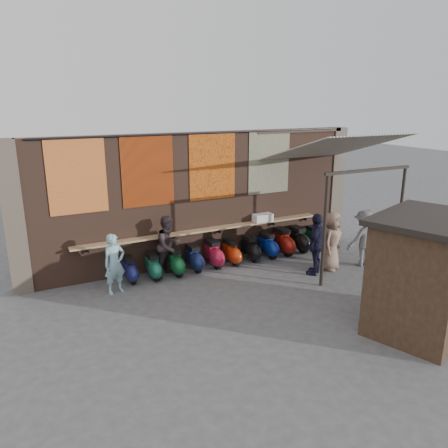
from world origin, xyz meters
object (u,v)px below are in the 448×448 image
at_px(scooter_stool_7, 268,245).
at_px(diner_left, 115,264).
at_px(shopper_tan, 331,241).
at_px(scooter_stool_10, 314,238).
at_px(shelf_box, 263,218).
at_px(scooter_stool_9, 298,239).
at_px(scooter_stool_1, 153,266).
at_px(shopper_grey, 364,238).
at_px(shopper_navy, 316,244).
at_px(scooter_stool_0, 130,270).
at_px(scooter_stool_3, 194,258).
at_px(diner_right, 169,246).
at_px(scooter_stool_6, 250,249).
at_px(scooter_stool_4, 213,254).
at_px(scooter_stool_5, 231,252).
at_px(market_stall, 424,277).
at_px(scooter_stool_8, 283,242).
at_px(scooter_stool_2, 175,262).

xyz_separation_m(scooter_stool_7, diner_left, (-5.04, -0.49, 0.41)).
bearing_deg(shopper_tan, scooter_stool_10, 35.31).
xyz_separation_m(shelf_box, scooter_stool_9, (1.25, -0.29, -0.83)).
distance_m(scooter_stool_1, shopper_grey, 6.37).
bearing_deg(shopper_navy, scooter_stool_0, -57.15).
height_order(scooter_stool_3, diner_right, diner_right).
height_order(scooter_stool_1, scooter_stool_6, scooter_stool_6).
bearing_deg(shopper_navy, scooter_stool_4, -74.22).
bearing_deg(shopper_grey, scooter_stool_5, -25.58).
height_order(scooter_stool_1, shopper_tan, shopper_tan).
relative_size(shelf_box, scooter_stool_5, 0.79).
bearing_deg(market_stall, scooter_stool_10, 55.35).
relative_size(shopper_navy, market_stall, 0.74).
distance_m(scooter_stool_3, shopper_grey, 5.18).
bearing_deg(scooter_stool_7, scooter_stool_5, -179.16).
height_order(scooter_stool_5, diner_right, diner_right).
xyz_separation_m(scooter_stool_8, market_stall, (-0.15, -5.47, 0.81)).
xyz_separation_m(scooter_stool_4, diner_right, (-1.42, -0.02, 0.48)).
relative_size(scooter_stool_1, scooter_stool_5, 0.96).
bearing_deg(scooter_stool_1, scooter_stool_10, 0.74).
bearing_deg(shelf_box, scooter_stool_9, -13.07).
bearing_deg(scooter_stool_8, scooter_stool_5, -179.12).
bearing_deg(shelf_box, diner_left, -171.03).
bearing_deg(scooter_stool_6, market_stall, -78.41).
bearing_deg(scooter_stool_2, diner_right, 167.89).
distance_m(scooter_stool_7, scooter_stool_10, 1.90).
bearing_deg(diner_left, shelf_box, -4.38).
height_order(scooter_stool_10, shopper_grey, shopper_grey).
height_order(scooter_stool_3, scooter_stool_6, scooter_stool_6).
bearing_deg(scooter_stool_0, market_stall, -47.98).
distance_m(scooter_stool_3, scooter_stool_10, 4.49).
height_order(scooter_stool_0, scooter_stool_9, scooter_stool_9).
distance_m(scooter_stool_10, shopper_grey, 2.06).
relative_size(shelf_box, scooter_stool_0, 0.86).
bearing_deg(shopper_tan, scooter_stool_9, 55.59).
distance_m(shelf_box, shopper_grey, 3.18).
bearing_deg(scooter_stool_3, scooter_stool_1, -178.82).
bearing_deg(scooter_stool_6, scooter_stool_4, 178.11).
bearing_deg(scooter_stool_0, scooter_stool_8, -0.44).
height_order(scooter_stool_0, scooter_stool_10, scooter_stool_10).
bearing_deg(scooter_stool_5, scooter_stool_4, 175.96).
height_order(scooter_stool_3, shopper_navy, shopper_navy).
distance_m(scooter_stool_7, shopper_grey, 2.96).
distance_m(diner_left, market_stall, 7.42).
height_order(scooter_stool_0, shopper_tan, shopper_tan).
distance_m(scooter_stool_8, scooter_stool_9, 0.62).
bearing_deg(scooter_stool_9, diner_left, -175.43).
bearing_deg(shopper_navy, scooter_stool_8, -130.82).
height_order(diner_left, shopper_grey, shopper_grey).
xyz_separation_m(scooter_stool_5, shopper_grey, (3.53, -1.92, 0.49)).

